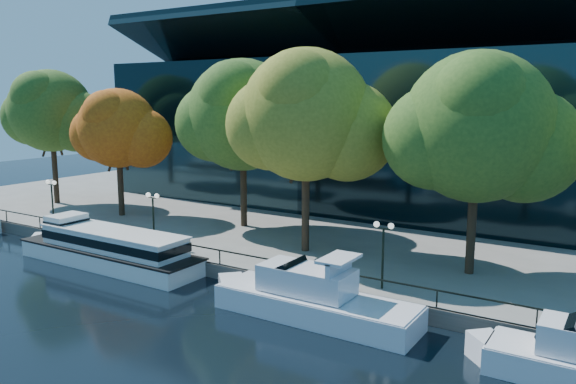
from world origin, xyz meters
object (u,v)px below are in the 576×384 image
Objects in this scene: tree_1 at (118,130)px; lamp_2 at (383,240)px; tree_0 at (52,113)px; tree_3 at (308,118)px; cruiser_near at (308,297)px; tree_2 at (244,117)px; tree_4 at (480,130)px; lamp_1 at (153,207)px; tour_boat at (105,246)px; lamp_0 at (52,192)px.

tree_1 is 30.39m from lamp_2.
tree_0 is 32.25m from tree_3.
tree_2 reaches higher than cruiser_near.
tree_1 is at bearing 176.06° from tree_3.
tree_4 is (43.87, -1.11, -0.41)m from tree_0.
tree_3 is at bearing -25.19° from tree_2.
cruiser_near is 1.08× the size of tree_1.
tree_2 is at bearing 171.33° from tree_4.
lamp_1 is (-22.56, -5.68, -6.21)m from tree_4.
lamp_1 is (-15.99, 4.00, 2.81)m from cruiser_near.
cruiser_near is 0.89× the size of tree_3.
tour_boat is 1.17× the size of tree_3.
tour_boat is at bearing -147.53° from tree_3.
tree_1 is at bearing 159.02° from cruiser_near.
tree_3 is 1.04× the size of tree_4.
lamp_1 is at bearing 62.70° from tour_boat.
tree_3 reaches higher than tree_4.
tree_1 is 2.99× the size of lamp_1.
tree_4 is 3.50× the size of lamp_0.
lamp_0 is at bearing 180.00° from lamp_1.
tree_2 is at bearing 152.09° from lamp_2.
tree_3 is at bearing -175.21° from tree_4.
tree_0 reaches higher than lamp_2.
tree_2 is (-13.81, 12.79, 9.32)m from cruiser_near.
tree_0 is 3.49× the size of lamp_0.
tour_boat is 4.28× the size of lamp_0.
tree_0 is 23.32m from lamp_1.
tree_1 is at bearing 149.61° from lamp_1.
lamp_2 is (16.60, -8.79, -6.51)m from tree_2.
tour_boat is at bearing -47.04° from tree_1.
tree_3 is at bearing -3.94° from tree_1.
tour_boat is at bearing -170.84° from lamp_2.
cruiser_near is (17.70, -0.70, -0.22)m from tour_boat.
tree_2 is 18.20m from lamp_0.
tour_boat is 15.10m from tree_1.
tree_1 is 8.27m from lamp_0.
cruiser_near is 21.01m from tree_2.
lamp_0 is (-28.36, 4.00, 2.81)m from cruiser_near.
cruiser_near is 0.90× the size of tree_2.
lamp_2 is (40.08, -6.79, -6.62)m from tree_0.
lamp_0 is (-1.84, -6.18, -5.18)m from tree_1.
lamp_0 reaches higher than tour_boat.
tree_2 is 1.03× the size of tree_4.
tree_0 is at bearing 152.77° from tour_boat.
lamp_2 reaches higher than tour_boat.
tree_3 is (8.70, -4.09, 0.26)m from tree_2.
tree_2 is at bearing 137.21° from cruiser_near.
tree_4 is at bearing 20.31° from tour_boat.
tour_boat is 17.60m from tree_3.
tree_0 is 0.96× the size of tree_3.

